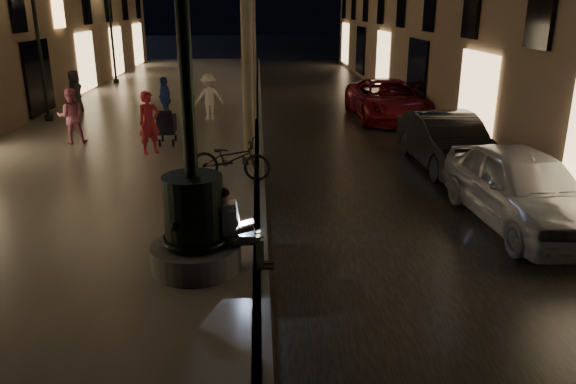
{
  "coord_description": "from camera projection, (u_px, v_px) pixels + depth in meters",
  "views": [
    {
      "loc": [
        0.01,
        -6.01,
        4.11
      ],
      "look_at": [
        0.48,
        3.0,
        1.09
      ],
      "focal_mm": 35.0,
      "sensor_mm": 36.0,
      "label": 1
    }
  ],
  "objects": [
    {
      "name": "curb_strip",
      "position": [
        259.0,
        116.0,
        21.17
      ],
      "size": [
        0.25,
        45.0,
        0.2
      ],
      "primitive_type": "cube",
      "color": "#59595B",
      "rests_on": "ground"
    },
    {
      "name": "lamp_curb_c",
      "position": [
        251.0,
        22.0,
        28.68
      ],
      "size": [
        0.36,
        0.36,
        4.81
      ],
      "color": "black",
      "rests_on": "promenade"
    },
    {
      "name": "pedestrian_pink",
      "position": [
        71.0,
        116.0,
        16.38
      ],
      "size": [
        0.91,
        0.79,
        1.62
      ],
      "primitive_type": "imported",
      "rotation": [
        0.0,
        0.0,
        3.39
      ],
      "color": "#CE6D90",
      "rests_on": "promenade"
    },
    {
      "name": "car_third",
      "position": [
        387.0,
        100.0,
        20.81
      ],
      "size": [
        2.54,
        5.31,
        1.46
      ],
      "primitive_type": "imported",
      "rotation": [
        0.0,
        0.0,
        0.02
      ],
      "color": "maroon",
      "rests_on": "ground"
    },
    {
      "name": "pedestrian_blue",
      "position": [
        165.0,
        99.0,
        19.44
      ],
      "size": [
        0.79,
        0.98,
        1.56
      ],
      "primitive_type": "imported",
      "rotation": [
        0.0,
        0.0,
        5.24
      ],
      "color": "#27408F",
      "rests_on": "promenade"
    },
    {
      "name": "promenade",
      "position": [
        152.0,
        117.0,
        20.97
      ],
      "size": [
        8.0,
        45.0,
        0.2
      ],
      "primitive_type": "cube",
      "color": "slate",
      "rests_on": "ground"
    },
    {
      "name": "pedestrian_white",
      "position": [
        209.0,
        97.0,
        19.76
      ],
      "size": [
        1.18,
        0.9,
        1.61
      ],
      "primitive_type": "imported",
      "rotation": [
        0.0,
        0.0,
        3.47
      ],
      "color": "white",
      "rests_on": "promenade"
    },
    {
      "name": "lamp_curb_b",
      "position": [
        249.0,
        29.0,
        21.1
      ],
      "size": [
        0.36,
        0.36,
        4.81
      ],
      "color": "black",
      "rests_on": "promenade"
    },
    {
      "name": "lamp_left_b",
      "position": [
        37.0,
        32.0,
        18.86
      ],
      "size": [
        0.36,
        0.36,
        4.81
      ],
      "color": "black",
      "rests_on": "promenade"
    },
    {
      "name": "lamp_curb_d",
      "position": [
        252.0,
        18.0,
        36.25
      ],
      "size": [
        0.36,
        0.36,
        4.81
      ],
      "color": "black",
      "rests_on": "promenade"
    },
    {
      "name": "pedestrian_red",
      "position": [
        149.0,
        123.0,
        15.25
      ],
      "size": [
        0.74,
        0.7,
        1.71
      ],
      "primitive_type": "imported",
      "rotation": [
        0.0,
        0.0,
        0.64
      ],
      "color": "#AB222F",
      "rests_on": "promenade"
    },
    {
      "name": "lamp_left_c",
      "position": [
        111.0,
        22.0,
        28.32
      ],
      "size": [
        0.36,
        0.36,
        4.81
      ],
      "color": "black",
      "rests_on": "promenade"
    },
    {
      "name": "seated_man_laptop",
      "position": [
        235.0,
        226.0,
        8.59
      ],
      "size": [
        0.93,
        0.32,
        1.31
      ],
      "color": "tan",
      "rests_on": "promenade"
    },
    {
      "name": "cobble_lane",
      "position": [
        337.0,
        118.0,
        21.35
      ],
      "size": [
        6.0,
        45.0,
        0.02
      ],
      "primitive_type": "cube",
      "color": "black",
      "rests_on": "ground"
    },
    {
      "name": "car_front",
      "position": [
        523.0,
        188.0,
        10.79
      ],
      "size": [
        2.0,
        4.54,
        1.52
      ],
      "primitive_type": "imported",
      "rotation": [
        0.0,
        0.0,
        0.05
      ],
      "color": "#9D9EA4",
      "rests_on": "ground"
    },
    {
      "name": "lamp_curb_a",
      "position": [
        245.0,
        42.0,
        13.53
      ],
      "size": [
        0.36,
        0.36,
        4.81
      ],
      "color": "black",
      "rests_on": "promenade"
    },
    {
      "name": "stroller",
      "position": [
        167.0,
        125.0,
        16.34
      ],
      "size": [
        0.5,
        1.14,
        1.16
      ],
      "rotation": [
        0.0,
        0.0,
        0.03
      ],
      "color": "black",
      "rests_on": "promenade"
    },
    {
      "name": "pedestrian_dark",
      "position": [
        75.0,
        92.0,
        21.05
      ],
      "size": [
        0.56,
        0.81,
        1.59
      ],
      "primitive_type": "imported",
      "rotation": [
        0.0,
        0.0,
        1.64
      ],
      "color": "#323237",
      "rests_on": "promenade"
    },
    {
      "name": "car_second",
      "position": [
        447.0,
        141.0,
        14.62
      ],
      "size": [
        1.68,
        4.38,
        1.42
      ],
      "primitive_type": "imported",
      "rotation": [
        0.0,
        0.0,
        0.04
      ],
      "color": "black",
      "rests_on": "ground"
    },
    {
      "name": "fountain_lamppost",
      "position": [
        193.0,
        207.0,
        8.46
      ],
      "size": [
        1.4,
        1.4,
        5.21
      ],
      "color": "#59595B",
      "rests_on": "promenade"
    },
    {
      "name": "ground",
      "position": [
        259.0,
        119.0,
        21.2
      ],
      "size": [
        120.0,
        120.0,
        0.0
      ],
      "primitive_type": "plane",
      "color": "black",
      "rests_on": "ground"
    },
    {
      "name": "bicycle",
      "position": [
        231.0,
        159.0,
        13.04
      ],
      "size": [
        1.97,
        1.01,
        0.99
      ],
      "primitive_type": "imported",
      "rotation": [
        0.0,
        0.0,
        1.37
      ],
      "color": "black",
      "rests_on": "promenade"
    }
  ]
}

